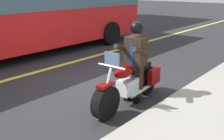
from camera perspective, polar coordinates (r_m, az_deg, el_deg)
name	(u,v)px	position (r m, az deg, el deg)	size (l,w,h in m)	color
ground_plane	(100,82)	(6.68, -2.81, -2.78)	(80.00, 80.00, 0.00)	#28282B
lane_center_stripe	(54,67)	(8.12, -13.04, 0.64)	(60.00, 0.16, 0.01)	#E5DB4C
motorcycle_main	(130,83)	(5.34, 4.16, -3.08)	(2.22, 0.70, 1.26)	black
rider_main	(136,55)	(5.32, 5.38, 3.40)	(0.65, 0.58, 1.74)	black
bus_near	(17,3)	(9.66, -20.80, 13.99)	(11.05, 2.70, 3.30)	red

